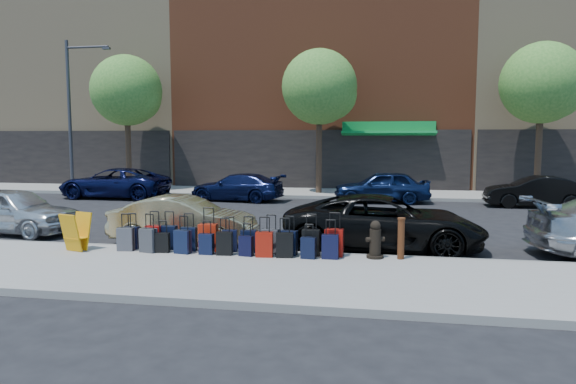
% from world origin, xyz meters
% --- Properties ---
extents(ground, '(120.00, 120.00, 0.00)m').
position_xyz_m(ground, '(0.00, 0.00, 0.00)').
color(ground, black).
rests_on(ground, ground).
extents(sidewalk_near, '(60.00, 4.00, 0.15)m').
position_xyz_m(sidewalk_near, '(0.00, -6.50, 0.07)').
color(sidewalk_near, gray).
rests_on(sidewalk_near, ground).
extents(sidewalk_far, '(60.00, 4.00, 0.15)m').
position_xyz_m(sidewalk_far, '(0.00, 10.00, 0.07)').
color(sidewalk_far, gray).
rests_on(sidewalk_far, ground).
extents(curb_near, '(60.00, 0.08, 0.15)m').
position_xyz_m(curb_near, '(0.00, -4.48, 0.07)').
color(curb_near, gray).
rests_on(curb_near, ground).
extents(curb_far, '(60.00, 0.08, 0.15)m').
position_xyz_m(curb_far, '(0.00, 7.98, 0.07)').
color(curb_far, gray).
rests_on(curb_far, ground).
extents(building_left, '(15.00, 12.12, 16.00)m').
position_xyz_m(building_left, '(-16.00, 17.98, 7.98)').
color(building_left, tan).
rests_on(building_left, ground).
extents(building_center, '(17.00, 12.85, 20.00)m').
position_xyz_m(building_center, '(0.00, 17.99, 9.98)').
color(building_center, brown).
rests_on(building_center, ground).
extents(tree_left, '(3.80, 3.80, 7.27)m').
position_xyz_m(tree_left, '(-9.86, 9.50, 5.41)').
color(tree_left, black).
rests_on(tree_left, sidewalk_far).
extents(tree_center, '(3.80, 3.80, 7.27)m').
position_xyz_m(tree_center, '(0.64, 9.50, 5.41)').
color(tree_center, black).
rests_on(tree_center, sidewalk_far).
extents(tree_right, '(3.80, 3.80, 7.27)m').
position_xyz_m(tree_right, '(11.14, 9.50, 5.41)').
color(tree_right, black).
rests_on(tree_right, sidewalk_far).
extents(streetlight, '(2.59, 0.18, 8.00)m').
position_xyz_m(streetlight, '(-12.80, 8.80, 4.66)').
color(streetlight, '#333338').
rests_on(streetlight, sidewalk_far).
extents(suitcase_front_0, '(0.38, 0.21, 0.89)m').
position_xyz_m(suitcase_front_0, '(-2.53, -4.84, 0.43)').
color(suitcase_front_0, black).
rests_on(suitcase_front_0, sidewalk_near).
extents(suitcase_front_1, '(0.40, 0.23, 0.96)m').
position_xyz_m(suitcase_front_1, '(-1.93, -4.84, 0.45)').
color(suitcase_front_1, '#A70D0A').
rests_on(suitcase_front_1, sidewalk_near).
extents(suitcase_front_2, '(0.40, 0.23, 0.96)m').
position_xyz_m(suitcase_front_2, '(-1.57, -4.77, 0.45)').
color(suitcase_front_2, black).
rests_on(suitcase_front_2, sidewalk_near).
extents(suitcase_front_3, '(0.41, 0.26, 0.93)m').
position_xyz_m(suitcase_front_3, '(-1.03, -4.82, 0.44)').
color(suitcase_front_3, black).
rests_on(suitcase_front_3, sidewalk_near).
extents(suitcase_front_4, '(0.46, 0.26, 1.08)m').
position_xyz_m(suitcase_front_4, '(-0.53, -4.79, 0.49)').
color(suitcase_front_4, '#B1200B').
rests_on(suitcase_front_4, sidewalk_near).
extents(suitcase_front_5, '(0.39, 0.25, 0.86)m').
position_xyz_m(suitcase_front_5, '(0.01, -4.75, 0.42)').
color(suitcase_front_5, black).
rests_on(suitcase_front_5, sidewalk_near).
extents(suitcase_front_6, '(0.40, 0.27, 0.89)m').
position_xyz_m(suitcase_front_6, '(0.49, -4.82, 0.43)').
color(suitcase_front_6, black).
rests_on(suitcase_front_6, sidewalk_near).
extents(suitcase_front_7, '(0.40, 0.24, 0.94)m').
position_xyz_m(suitcase_front_7, '(1.03, -4.76, 0.45)').
color(suitcase_front_7, '#434349').
rests_on(suitcase_front_7, sidewalk_near).
extents(suitcase_front_8, '(0.41, 0.27, 0.93)m').
position_xyz_m(suitcase_front_8, '(1.49, -4.84, 0.44)').
color(suitcase_front_8, black).
rests_on(suitcase_front_8, sidewalk_near).
extents(suitcase_front_9, '(0.41, 0.23, 0.99)m').
position_xyz_m(suitcase_front_9, '(2.02, -4.81, 0.46)').
color(suitcase_front_9, black).
rests_on(suitcase_front_9, sidewalk_near).
extents(suitcase_front_10, '(0.44, 0.26, 1.04)m').
position_xyz_m(suitcase_front_10, '(2.57, -4.81, 0.47)').
color(suitcase_front_10, maroon).
rests_on(suitcase_front_10, sidewalk_near).
extents(suitcase_back_0, '(0.41, 0.27, 0.92)m').
position_xyz_m(suitcase_back_0, '(-2.56, -5.10, 0.44)').
color(suitcase_back_0, '#434349').
rests_on(suitcase_back_0, sidewalk_near).
extents(suitcase_back_1, '(0.43, 0.30, 0.94)m').
position_xyz_m(suitcase_back_1, '(-1.93, -5.17, 0.44)').
color(suitcase_back_1, '#36363A').
rests_on(suitcase_back_1, sidewalk_near).
extents(suitcase_back_2, '(0.35, 0.23, 0.78)m').
position_xyz_m(suitcase_back_2, '(-1.57, -5.14, 0.39)').
color(suitcase_back_2, black).
rests_on(suitcase_back_2, sidewalk_near).
extents(suitcase_back_3, '(0.41, 0.28, 0.91)m').
position_xyz_m(suitcase_back_3, '(-1.05, -5.15, 0.43)').
color(suitcase_back_3, black).
rests_on(suitcase_back_3, sidewalk_near).
extents(suitcase_back_4, '(0.34, 0.20, 0.81)m').
position_xyz_m(suitcase_back_4, '(-0.45, -5.15, 0.40)').
color(suitcase_back_4, black).
rests_on(suitcase_back_4, sidewalk_near).
extents(suitcase_back_5, '(0.39, 0.25, 0.89)m').
position_xyz_m(suitcase_back_5, '(-0.01, -5.13, 0.43)').
color(suitcase_back_5, black).
rests_on(suitcase_back_5, sidewalk_near).
extents(suitcase_back_6, '(0.35, 0.23, 0.77)m').
position_xyz_m(suitcase_back_6, '(0.52, -5.14, 0.39)').
color(suitcase_back_6, black).
rests_on(suitcase_back_6, sidewalk_near).
extents(suitcase_back_7, '(0.42, 0.27, 0.94)m').
position_xyz_m(suitcase_back_7, '(0.97, -5.16, 0.44)').
color(suitcase_back_7, maroon).
rests_on(suitcase_back_7, sidewalk_near).
extents(suitcase_back_8, '(0.41, 0.28, 0.92)m').
position_xyz_m(suitcase_back_8, '(1.44, -5.12, 0.44)').
color(suitcase_back_8, black).
rests_on(suitcase_back_8, sidewalk_near).
extents(suitcase_back_9, '(0.35, 0.22, 0.80)m').
position_xyz_m(suitcase_back_9, '(2.01, -5.14, 0.40)').
color(suitcase_back_9, black).
rests_on(suitcase_back_9, sidewalk_near).
extents(suitcase_back_10, '(0.38, 0.22, 0.90)m').
position_xyz_m(suitcase_back_10, '(2.50, -5.07, 0.43)').
color(suitcase_back_10, black).
rests_on(suitcase_back_10, sidewalk_near).
extents(fire_hydrant, '(0.45, 0.39, 0.88)m').
position_xyz_m(fire_hydrant, '(3.52, -4.81, 0.55)').
color(fire_hydrant, black).
rests_on(fire_hydrant, sidewalk_near).
extents(bollard, '(0.18, 0.18, 0.96)m').
position_xyz_m(bollard, '(4.10, -4.82, 0.64)').
color(bollard, '#38190C').
rests_on(bollard, sidewalk_near).
extents(display_rack, '(0.66, 0.69, 0.93)m').
position_xyz_m(display_rack, '(-3.74, -5.34, 0.61)').
color(display_rack, orange).
rests_on(display_rack, sidewalk_near).
extents(car_near_0, '(4.39, 2.19, 1.44)m').
position_xyz_m(car_near_0, '(-7.49, -2.82, 0.72)').
color(car_near_0, silver).
rests_on(car_near_0, ground).
extents(car_near_1, '(4.02, 1.43, 1.32)m').
position_xyz_m(car_near_1, '(-1.74, -3.34, 0.66)').
color(car_near_1, tan).
rests_on(car_near_1, ground).
extents(car_near_2, '(5.20, 2.42, 1.44)m').
position_xyz_m(car_near_2, '(3.72, -3.13, 0.72)').
color(car_near_2, black).
rests_on(car_near_2, ground).
extents(car_far_0, '(5.37, 2.55, 1.48)m').
position_xyz_m(car_far_0, '(-9.27, 6.56, 0.74)').
color(car_far_0, '#0C1035').
rests_on(car_far_0, ground).
extents(car_far_1, '(4.62, 2.31, 1.29)m').
position_xyz_m(car_far_1, '(-3.02, 6.51, 0.64)').
color(car_far_1, '#0C1336').
rests_on(car_far_1, ground).
extents(car_far_2, '(4.41, 2.02, 1.47)m').
position_xyz_m(car_far_2, '(3.68, 6.99, 0.73)').
color(car_far_2, '#0D1A3D').
rests_on(car_far_2, ground).
extents(car_far_3, '(4.10, 1.50, 1.34)m').
position_xyz_m(car_far_3, '(10.10, 6.50, 0.67)').
color(car_far_3, black).
rests_on(car_far_3, ground).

